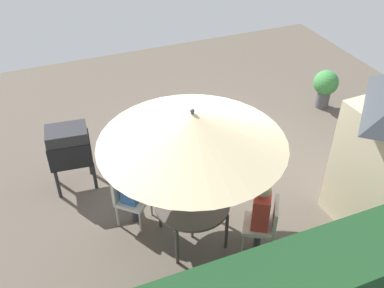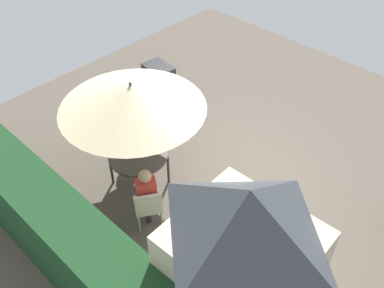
{
  "view_description": "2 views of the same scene",
  "coord_description": "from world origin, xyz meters",
  "views": [
    {
      "loc": [
        2.8,
        5.73,
        5.2
      ],
      "look_at": [
        0.76,
        0.68,
        1.18
      ],
      "focal_mm": 40.91,
      "sensor_mm": 36.0,
      "label": 1
    },
    {
      "loc": [
        -3.76,
        5.03,
        6.22
      ],
      "look_at": [
        0.3,
        0.8,
        1.05
      ],
      "focal_mm": 40.61,
      "sensor_mm": 36.0,
      "label": 2
    }
  ],
  "objects": [
    {
      "name": "person_in_blue",
      "position": [
        1.79,
        0.78,
        0.78
      ],
      "size": [
        0.41,
        0.41,
        1.26
      ],
      "color": "#3866B2",
      "rests_on": "ground"
    },
    {
      "name": "bbq_grill",
      "position": [
        2.52,
        -0.44,
        0.85
      ],
      "size": [
        0.75,
        0.58,
        1.2
      ],
      "color": "black",
      "rests_on": "ground"
    },
    {
      "name": "chair_near_shed",
      "position": [
        0.16,
        2.03,
        0.52
      ],
      "size": [
        0.64,
        0.64,
        0.9
      ],
      "color": "silver",
      "rests_on": "ground"
    },
    {
      "name": "person_in_red",
      "position": [
        0.23,
        1.99,
        0.78
      ],
      "size": [
        0.39,
        0.42,
        1.26
      ],
      "color": "#CC3D33",
      "rests_on": "ground"
    },
    {
      "name": "ground_plane",
      "position": [
        0.0,
        0.0,
        0.0
      ],
      "size": [
        11.0,
        11.0,
        0.0
      ],
      "primitive_type": "plane",
      "color": "brown"
    },
    {
      "name": "patio_table",
      "position": [
        1.07,
        1.45,
        0.66
      ],
      "size": [
        1.11,
        1.11,
        0.72
      ],
      "color": "#47423D",
      "rests_on": "ground"
    },
    {
      "name": "patio_umbrella",
      "position": [
        1.07,
        1.45,
        2.04
      ],
      "size": [
        2.52,
        2.52,
        2.33
      ],
      "color": "#4C4C51",
      "rests_on": "ground"
    },
    {
      "name": "chair_far_side",
      "position": [
        1.85,
        0.72,
        0.52
      ],
      "size": [
        0.65,
        0.65,
        0.9
      ],
      "color": "silver",
      "rests_on": "ground"
    },
    {
      "name": "garden_shed",
      "position": [
        -2.04,
        2.35,
        1.43
      ],
      "size": [
        1.85,
        1.74,
        2.81
      ],
      "color": "#C6B793",
      "rests_on": "ground"
    },
    {
      "name": "hedge_backdrop",
      "position": [
        0.0,
        3.5,
        0.76
      ],
      "size": [
        7.47,
        0.82,
        1.52
      ],
      "color": "#193D1E",
      "rests_on": "ground"
    }
  ]
}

